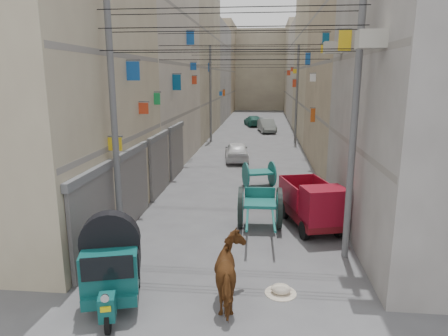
# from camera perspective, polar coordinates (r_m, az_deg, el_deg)

# --- Properties ---
(building_row_left) EXTENTS (8.00, 62.00, 14.00)m
(building_row_left) POSITION_cam_1_polar(r_m,az_deg,el_deg) (41.01, -7.06, 14.21)
(building_row_left) COLOR #B6AA89
(building_row_left) RESTS_ON ground
(building_row_right) EXTENTS (8.00, 62.00, 14.00)m
(building_row_right) POSITION_cam_1_polar(r_m,az_deg,el_deg) (40.61, 16.23, 13.82)
(building_row_right) COLOR #A19C96
(building_row_right) RESTS_ON ground
(end_cap_building) EXTENTS (22.00, 10.00, 13.00)m
(end_cap_building) POSITION_cam_1_polar(r_m,az_deg,el_deg) (71.88, 5.19, 13.69)
(end_cap_building) COLOR #B3AA8D
(end_cap_building) RESTS_ON ground
(shutters_left) EXTENTS (0.18, 14.40, 2.88)m
(shutters_left) POSITION_cam_1_polar(r_m,az_deg,el_deg) (17.44, -10.76, -0.51)
(shutters_left) COLOR #4E4F54
(shutters_left) RESTS_ON ground
(signboards) EXTENTS (8.22, 40.52, 5.67)m
(signboards) POSITION_cam_1_polar(r_m,az_deg,el_deg) (27.62, 3.74, 8.65)
(signboards) COLOR yellow
(signboards) RESTS_ON ground
(ac_units) EXTENTS (0.70, 6.55, 3.35)m
(ac_units) POSITION_cam_1_polar(r_m,az_deg,el_deg) (13.93, 17.82, 20.42)
(ac_units) COLOR #AFAB9D
(ac_units) RESTS_ON ground
(utility_poles) EXTENTS (7.40, 22.20, 8.00)m
(utility_poles) POSITION_cam_1_polar(r_m,az_deg,el_deg) (22.94, 3.33, 9.21)
(utility_poles) COLOR #59595B
(utility_poles) RESTS_ON ground
(overhead_cables) EXTENTS (7.40, 22.52, 1.12)m
(overhead_cables) POSITION_cam_1_polar(r_m,az_deg,el_deg) (20.34, 3.09, 16.55)
(overhead_cables) COLOR black
(overhead_cables) RESTS_ON ground
(auto_rickshaw) EXTENTS (1.88, 2.62, 1.78)m
(auto_rickshaw) POSITION_cam_1_polar(r_m,az_deg,el_deg) (10.38, -15.76, -12.87)
(auto_rickshaw) COLOR black
(auto_rickshaw) RESTS_ON ground
(tonga_cart) EXTENTS (1.66, 3.40, 1.52)m
(tonga_cart) POSITION_cam_1_polar(r_m,az_deg,el_deg) (14.81, 5.14, -5.57)
(tonga_cart) COLOR black
(tonga_cart) RESTS_ON ground
(mini_truck) EXTENTS (2.26, 3.51, 1.82)m
(mini_truck) POSITION_cam_1_polar(r_m,az_deg,el_deg) (14.77, 12.81, -5.57)
(mini_truck) COLOR black
(mini_truck) RESTS_ON ground
(second_cart) EXTENTS (1.78, 1.67, 1.29)m
(second_cart) POSITION_cam_1_polar(r_m,az_deg,el_deg) (20.26, 5.01, -0.80)
(second_cart) COLOR #16625B
(second_cart) RESTS_ON ground
(feed_sack) EXTENTS (0.51, 0.41, 0.26)m
(feed_sack) POSITION_cam_1_polar(r_m,az_deg,el_deg) (10.86, 8.11, -16.73)
(feed_sack) COLOR beige
(feed_sack) RESTS_ON ground
(horse) EXTENTS (1.20, 2.06, 1.64)m
(horse) POSITION_cam_1_polar(r_m,az_deg,el_deg) (10.04, 1.22, -14.71)
(horse) COLOR brown
(horse) RESTS_ON ground
(distant_car_white) EXTENTS (1.94, 3.90, 1.28)m
(distant_car_white) POSITION_cam_1_polar(r_m,az_deg,el_deg) (26.51, 1.83, 2.40)
(distant_car_white) COLOR silver
(distant_car_white) RESTS_ON ground
(distant_car_grey) EXTENTS (2.05, 4.16, 1.31)m
(distant_car_grey) POSITION_cam_1_polar(r_m,az_deg,el_deg) (40.62, 6.11, 6.04)
(distant_car_grey) COLOR slate
(distant_car_grey) RESTS_ON ground
(distant_car_green) EXTENTS (2.48, 4.24, 1.15)m
(distant_car_green) POSITION_cam_1_polar(r_m,az_deg,el_deg) (45.79, 4.19, 6.75)
(distant_car_green) COLOR #216153
(distant_car_green) RESTS_ON ground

